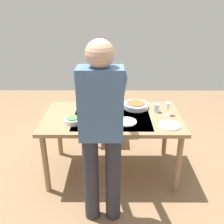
# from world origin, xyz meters

# --- Properties ---
(ground_plane) EXTENTS (6.00, 6.00, 0.00)m
(ground_plane) POSITION_xyz_m (0.00, 0.00, 0.00)
(ground_plane) COLOR #846647
(dining_table) EXTENTS (1.54, 0.86, 0.74)m
(dining_table) POSITION_xyz_m (0.00, 0.00, 0.67)
(dining_table) COLOR #93704C
(dining_table) RESTS_ON ground_plane
(chair_near) EXTENTS (0.40, 0.40, 0.91)m
(chair_near) POSITION_xyz_m (0.10, -0.81, 0.53)
(chair_near) COLOR brown
(chair_near) RESTS_ON ground_plane
(person_server) EXTENTS (0.42, 0.61, 1.69)m
(person_server) POSITION_xyz_m (0.09, 0.69, 0.96)
(person_server) COLOR #2D2D38
(person_server) RESTS_ON ground_plane
(wine_bottle) EXTENTS (0.07, 0.07, 0.30)m
(wine_bottle) POSITION_xyz_m (0.34, -0.17, 0.85)
(wine_bottle) COLOR black
(wine_bottle) RESTS_ON dining_table
(wine_glass_left) EXTENTS (0.07, 0.07, 0.15)m
(wine_glass_left) POSITION_xyz_m (-0.63, -0.03, 0.85)
(wine_glass_left) COLOR white
(wine_glass_left) RESTS_ON dining_table
(water_cup_near_left) EXTENTS (0.07, 0.07, 0.10)m
(water_cup_near_left) POSITION_xyz_m (-0.51, -0.11, 0.79)
(water_cup_near_left) COLOR silver
(water_cup_near_left) RESTS_ON dining_table
(water_cup_near_right) EXTENTS (0.07, 0.07, 0.10)m
(water_cup_near_right) POSITION_xyz_m (0.14, -0.35, 0.79)
(water_cup_near_right) COLOR silver
(water_cup_near_right) RESTS_ON dining_table
(water_cup_far_left) EXTENTS (0.07, 0.07, 0.10)m
(water_cup_far_left) POSITION_xyz_m (0.23, 0.36, 0.80)
(water_cup_far_left) COLOR silver
(water_cup_far_left) RESTS_ON dining_table
(serving_bowl_pasta) EXTENTS (0.30, 0.30, 0.07)m
(serving_bowl_pasta) POSITION_xyz_m (-0.29, -0.24, 0.78)
(serving_bowl_pasta) COLOR silver
(serving_bowl_pasta) RESTS_ON dining_table
(side_bowl_salad) EXTENTS (0.18, 0.18, 0.07)m
(side_bowl_salad) POSITION_xyz_m (0.41, 0.18, 0.78)
(side_bowl_salad) COLOR silver
(side_bowl_salad) RESTS_ON dining_table
(dinner_plate_near) EXTENTS (0.23, 0.23, 0.01)m
(dinner_plate_near) POSITION_xyz_m (-0.15, 0.15, 0.75)
(dinner_plate_near) COLOR silver
(dinner_plate_near) RESTS_ON dining_table
(dinner_plate_far) EXTENTS (0.23, 0.23, 0.01)m
(dinner_plate_far) POSITION_xyz_m (-0.60, 0.24, 0.75)
(dinner_plate_far) COLOR silver
(dinner_plate_far) RESTS_ON dining_table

